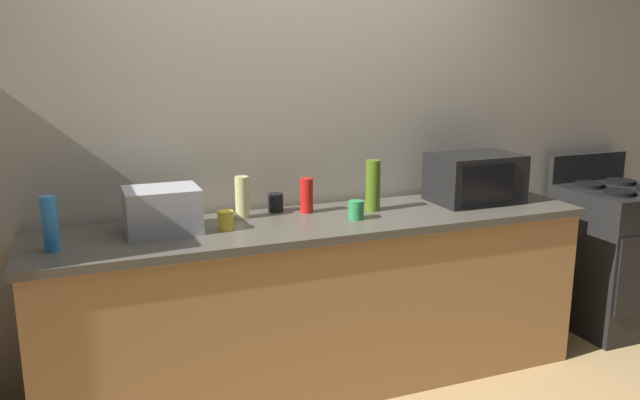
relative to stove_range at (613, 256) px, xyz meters
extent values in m
cube|color=#B2A893|center=(-2.00, 0.41, 0.89)|extent=(6.40, 0.10, 2.70)
cube|color=#B27F4C|center=(-2.00, 0.00, -0.03)|extent=(2.80, 0.60, 0.86)
cube|color=#514C42|center=(-2.00, 0.00, 0.42)|extent=(2.84, 0.64, 0.04)
cube|color=black|center=(0.00, 0.00, -0.01)|extent=(0.60, 0.60, 0.90)
cube|color=black|center=(0.00, 0.28, 0.53)|extent=(0.60, 0.04, 0.18)
cylinder|color=black|center=(-0.13, -0.12, 0.45)|extent=(0.18, 0.18, 0.02)
cylinder|color=black|center=(-0.13, 0.12, 0.45)|extent=(0.18, 0.18, 0.02)
cylinder|color=black|center=(0.13, 0.12, 0.45)|extent=(0.18, 0.18, 0.02)
cube|color=black|center=(-1.04, 0.05, 0.57)|extent=(0.48, 0.34, 0.27)
cube|color=black|center=(-1.08, -0.12, 0.57)|extent=(0.34, 0.01, 0.21)
cube|color=#B7BABF|center=(-2.77, 0.06, 0.54)|extent=(0.34, 0.26, 0.21)
cylinder|color=#338CE5|center=(-3.25, -0.07, 0.56)|extent=(0.07, 0.07, 0.24)
cylinder|color=#4C6B19|center=(-1.67, 0.07, 0.57)|extent=(0.08, 0.08, 0.27)
cylinder|color=red|center=(-2.01, 0.16, 0.53)|extent=(0.07, 0.07, 0.18)
cylinder|color=beige|center=(-2.36, 0.17, 0.55)|extent=(0.07, 0.07, 0.21)
cylinder|color=yellow|center=(-2.49, -0.01, 0.48)|extent=(0.08, 0.08, 0.09)
cylinder|color=black|center=(-2.16, 0.24, 0.49)|extent=(0.08, 0.08, 0.10)
cylinder|color=#2D8C47|center=(-1.83, -0.06, 0.49)|extent=(0.08, 0.08, 0.10)
camera|label=1|loc=(-3.16, -2.91, 1.26)|focal=35.99mm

